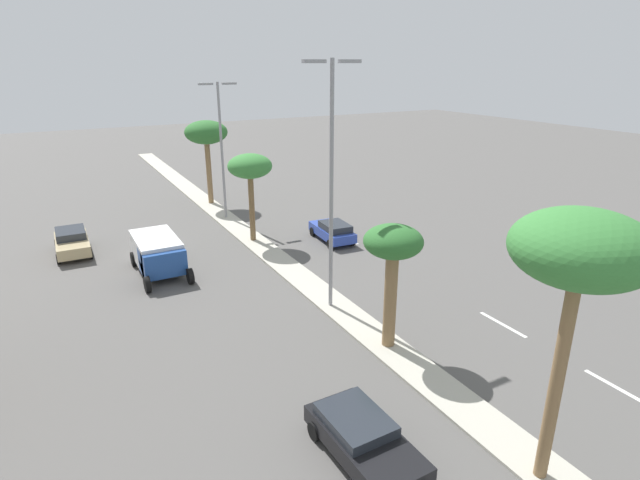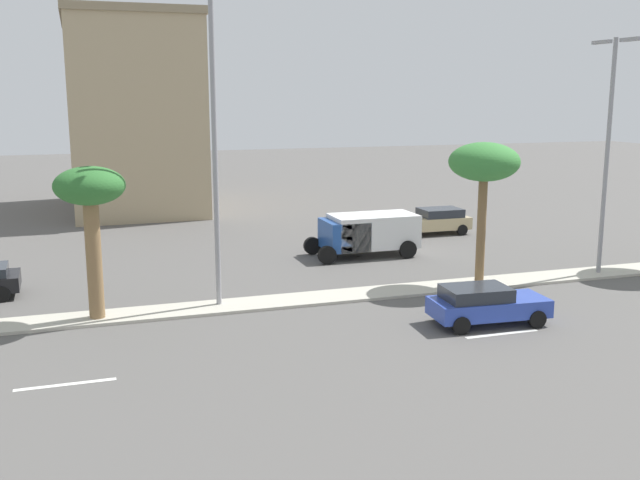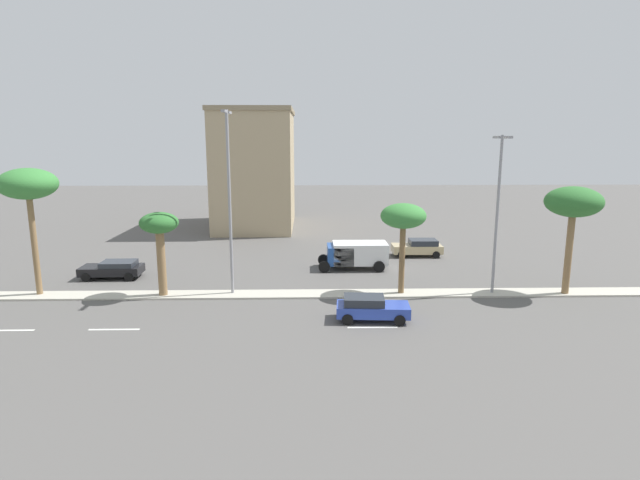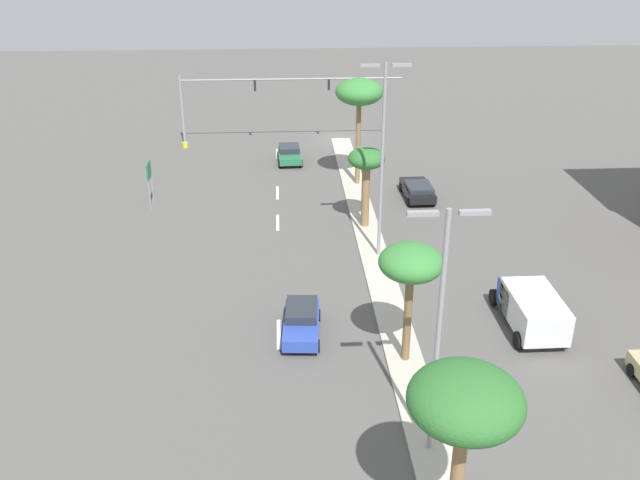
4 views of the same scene
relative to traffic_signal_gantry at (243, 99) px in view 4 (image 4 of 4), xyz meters
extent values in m
plane|color=#565451|center=(-9.12, 28.02, -4.49)|extent=(160.00, 160.00, 0.00)
cube|color=#B7B2A3|center=(-9.12, 36.50, -4.43)|extent=(1.80, 76.30, 0.12)
cube|color=silver|center=(-3.01, 2.35, -4.48)|extent=(0.20, 2.80, 0.01)
cube|color=silver|center=(-3.01, 12.12, -4.48)|extent=(0.20, 2.80, 0.01)
cube|color=silver|center=(-3.01, 17.87, -4.48)|extent=(0.20, 2.80, 0.01)
cube|color=silver|center=(-3.01, 32.16, -4.48)|extent=(0.20, 2.80, 0.01)
cylinder|color=gray|center=(5.52, 0.00, -1.16)|extent=(0.24, 0.24, 6.65)
cylinder|color=gold|center=(5.52, 0.00, -4.24)|extent=(0.53, 0.53, 0.50)
cylinder|color=gray|center=(-4.50, 0.00, 1.73)|extent=(20.05, 0.16, 0.16)
cube|color=black|center=(-1.16, 0.00, 1.18)|extent=(0.20, 0.32, 0.90)
sphere|color=#19D83F|center=(-1.16, -0.12, 0.88)|extent=(0.18, 0.18, 0.18)
cube|color=black|center=(-7.85, 0.00, 1.18)|extent=(0.20, 0.32, 0.90)
sphere|color=#19D83F|center=(-7.85, -0.12, 0.88)|extent=(0.18, 0.18, 0.18)
cylinder|color=gray|center=(6.29, 13.50, -2.81)|extent=(0.10, 0.10, 3.35)
cylinder|color=gray|center=(6.29, 14.86, -2.81)|extent=(0.10, 0.10, 3.35)
cube|color=#19723F|center=(6.29, 14.18, -1.71)|extent=(0.08, 1.51, 1.16)
cylinder|color=olive|center=(-9.41, 10.60, -1.01)|extent=(0.38, 0.38, 6.71)
ellipsoid|color=#387F38|center=(-9.41, 10.60, 2.99)|extent=(3.66, 3.66, 2.01)
cylinder|color=olive|center=(-9.03, 18.93, -2.16)|extent=(0.56, 0.56, 4.41)
ellipsoid|color=#2D6B2D|center=(-9.03, 18.93, 0.48)|extent=(2.50, 2.50, 1.38)
cylinder|color=brown|center=(-9.13, 34.83, -2.01)|extent=(0.39, 0.39, 4.71)
ellipsoid|color=#387F38|center=(-9.13, 34.83, 0.86)|extent=(2.99, 2.99, 1.65)
ellipsoid|color=#2D6B2D|center=(-8.77, 45.84, 1.81)|extent=(3.62, 3.62, 1.99)
cylinder|color=gray|center=(-9.37, 23.48, 1.63)|extent=(0.20, 0.20, 12.00)
cube|color=gray|center=(-10.27, 23.48, 7.48)|extent=(1.10, 0.24, 0.16)
cube|color=gray|center=(-8.47, 23.48, 7.48)|extent=(1.10, 0.24, 0.16)
cylinder|color=gray|center=(-9.04, 40.99, 0.85)|extent=(0.20, 0.20, 10.43)
cube|color=gray|center=(-9.94, 40.99, 5.92)|extent=(1.10, 0.24, 0.16)
cube|color=gray|center=(-8.14, 40.99, 5.92)|extent=(1.10, 0.24, 0.16)
cube|color=#2D47AD|center=(-4.19, 32.31, -3.85)|extent=(2.07, 4.29, 0.63)
cube|color=#262B33|center=(-4.23, 31.79, -3.30)|extent=(1.76, 2.40, 0.47)
cylinder|color=black|center=(-4.93, 33.83, -4.17)|extent=(0.26, 0.65, 0.64)
cylinder|color=black|center=(-3.25, 33.71, -4.17)|extent=(0.26, 0.65, 0.64)
cylinder|color=black|center=(-5.14, 30.92, -4.17)|extent=(0.26, 0.65, 0.64)
cylinder|color=black|center=(-3.45, 30.80, -4.17)|extent=(0.26, 0.65, 0.64)
cylinder|color=black|center=(-19.51, 36.70, -4.17)|extent=(0.23, 0.64, 0.64)
cube|color=#287047|center=(-4.11, 4.86, -3.88)|extent=(2.07, 3.87, 0.57)
cube|color=#262B33|center=(-4.10, 4.38, -3.36)|extent=(1.81, 2.16, 0.47)
cylinder|color=black|center=(-5.08, 6.15, -4.17)|extent=(0.24, 0.65, 0.64)
cylinder|color=black|center=(-3.26, 6.22, -4.17)|extent=(0.24, 0.65, 0.64)
cylinder|color=black|center=(-4.97, 3.49, -4.17)|extent=(0.24, 0.65, 0.64)
cylinder|color=black|center=(-3.15, 3.57, -4.17)|extent=(0.24, 0.65, 0.64)
cube|color=black|center=(-13.67, 13.82, -3.86)|extent=(2.09, 4.46, 0.61)
cube|color=#262B33|center=(-13.68, 14.37, -3.37)|extent=(1.84, 2.47, 0.37)
cylinder|color=black|center=(-12.69, 12.30, -4.17)|extent=(0.23, 0.64, 0.64)
cylinder|color=black|center=(-14.58, 12.26, -4.17)|extent=(0.23, 0.64, 0.64)
cylinder|color=black|center=(-12.75, 15.39, -4.17)|extent=(0.23, 0.64, 0.64)
cylinder|color=black|center=(-14.64, 15.35, -4.17)|extent=(0.23, 0.64, 0.64)
cube|color=#234C99|center=(-16.11, 31.14, -3.30)|extent=(2.36, 2.04, 1.46)
cube|color=silver|center=(-16.11, 32.73, -3.20)|extent=(2.36, 4.33, 1.67)
cylinder|color=black|center=(-14.93, 29.83, -4.04)|extent=(0.28, 0.90, 0.90)
cylinder|color=black|center=(-17.29, 29.83, -4.04)|extent=(0.28, 0.90, 0.90)
cylinder|color=black|center=(-14.93, 34.13, -4.04)|extent=(0.28, 0.90, 0.90)
cylinder|color=black|center=(-17.29, 34.13, -4.04)|extent=(0.28, 0.90, 0.90)
camera|label=1|loc=(-21.07, 3.24, 7.49)|focal=28.30mm
camera|label=2|loc=(17.92, 18.61, 3.67)|focal=41.07mm
camera|label=3|loc=(24.02, 28.63, 5.93)|focal=28.87mm
camera|label=4|loc=(-3.38, 62.32, 15.11)|focal=38.69mm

